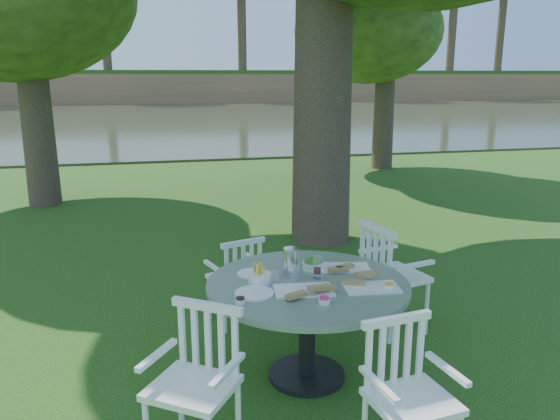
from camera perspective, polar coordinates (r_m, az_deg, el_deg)
The scene contains 9 objects.
ground at distance 5.56m, azimuth 0.48°, elevation -9.02°, with size 140.00×140.00×0.00m, color #153B0C.
table at distance 3.94m, azimuth 2.89°, elevation -9.40°, with size 1.43×1.43×0.75m.
chair_ne at distance 4.74m, azimuth 10.99°, elevation -6.12°, with size 0.55×0.58×0.96m.
chair_nw at distance 4.81m, azimuth -4.34°, elevation -6.72°, with size 0.51×0.49×0.81m.
chair_sw at distance 3.30m, azimuth -8.37°, elevation -16.17°, with size 0.61×0.60×0.89m.
chair_se at distance 3.25m, azimuth 12.82°, elevation -17.21°, with size 0.49×0.46×0.86m.
tableware at distance 3.91m, azimuth 2.35°, elevation -6.80°, with size 1.15×0.77×0.22m.
river at distance 28.08m, azimuth -10.81°, elevation 9.30°, with size 100.00×28.00×0.12m, color #2F3620.
far_bank at distance 46.39m, azimuth -11.99°, elevation 19.97°, with size 100.00×18.00×15.20m.
Camera 1 is at (-1.21, -4.97, 2.17)m, focal length 35.00 mm.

